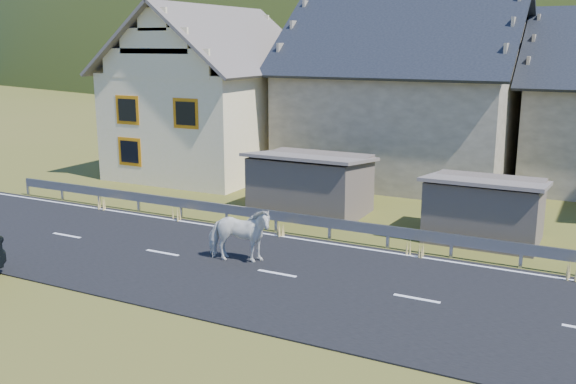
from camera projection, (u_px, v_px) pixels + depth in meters
The scene contains 10 objects.
ground at pixel (277, 275), 17.97m from camera, with size 160.00×160.00×0.00m, color #485117.
road at pixel (277, 274), 17.97m from camera, with size 60.00×7.00×0.04m, color black.
lane_markings at pixel (277, 273), 17.96m from camera, with size 60.00×6.60×0.01m, color silver.
guardrail at pixel (330, 223), 21.04m from camera, with size 28.10×0.09×0.75m.
shed_left at pixel (311, 185), 24.25m from camera, with size 4.30×3.30×2.40m, color brown.
shed_right at pixel (484, 210), 20.96m from camera, with size 3.80×2.90×2.20m, color brown.
house_cream at pixel (212, 84), 31.82m from camera, with size 7.80×9.80×8.30m.
house_stone_a at pixel (406, 80), 30.38m from camera, with size 10.80×9.80×8.90m.
conifer_patch at pixel (291, 45), 136.39m from camera, with size 76.00×50.00×28.00m, color black.
horse at pixel (239, 235), 18.75m from camera, with size 1.97×0.90×1.67m, color silver.
Camera 1 is at (7.99, -14.98, 6.34)m, focal length 40.00 mm.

